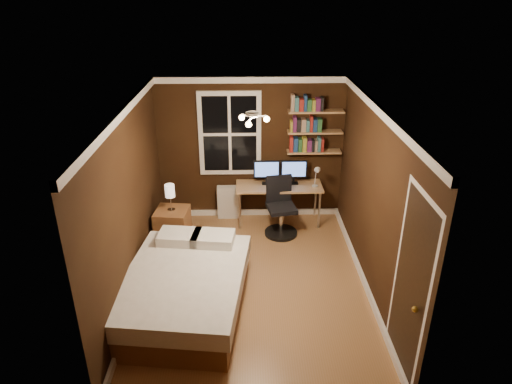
{
  "coord_description": "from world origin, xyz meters",
  "views": [
    {
      "loc": [
        -0.08,
        -5.35,
        3.9
      ],
      "look_at": [
        0.06,
        0.45,
        1.21
      ],
      "focal_mm": 32.0,
      "sensor_mm": 36.0,
      "label": 1
    }
  ],
  "objects_px": {
    "monitor_right": "(294,172)",
    "office_chair": "(281,213)",
    "bed": "(185,290)",
    "monitor_left": "(267,172)",
    "desk_lamp": "(316,176)",
    "bedside_lamp": "(170,198)",
    "radiator": "(229,202)",
    "nightstand": "(173,228)",
    "desk": "(279,189)"
  },
  "relations": [
    {
      "from": "bedside_lamp",
      "to": "bed",
      "type": "bearing_deg",
      "value": -76.54
    },
    {
      "from": "bedside_lamp",
      "to": "monitor_left",
      "type": "distance_m",
      "value": 1.74
    },
    {
      "from": "office_chair",
      "to": "nightstand",
      "type": "bearing_deg",
      "value": -179.6
    },
    {
      "from": "nightstand",
      "to": "desk",
      "type": "distance_m",
      "value": 1.93
    },
    {
      "from": "desk",
      "to": "office_chair",
      "type": "distance_m",
      "value": 0.48
    },
    {
      "from": "bed",
      "to": "radiator",
      "type": "height_order",
      "value": "bed"
    },
    {
      "from": "desk",
      "to": "radiator",
      "type": "bearing_deg",
      "value": 168.03
    },
    {
      "from": "bed",
      "to": "nightstand",
      "type": "height_order",
      "value": "bed"
    },
    {
      "from": "bed",
      "to": "office_chair",
      "type": "relative_size",
      "value": 2.22
    },
    {
      "from": "bed",
      "to": "bedside_lamp",
      "type": "height_order",
      "value": "bedside_lamp"
    },
    {
      "from": "nightstand",
      "to": "desk",
      "type": "bearing_deg",
      "value": 29.27
    },
    {
      "from": "office_chair",
      "to": "monitor_left",
      "type": "bearing_deg",
      "value": 103.88
    },
    {
      "from": "bed",
      "to": "radiator",
      "type": "bearing_deg",
      "value": 86.04
    },
    {
      "from": "desk",
      "to": "monitor_left",
      "type": "xyz_separation_m",
      "value": [
        -0.21,
        0.07,
        0.28
      ]
    },
    {
      "from": "monitor_right",
      "to": "office_chair",
      "type": "distance_m",
      "value": 0.76
    },
    {
      "from": "desk",
      "to": "office_chair",
      "type": "bearing_deg",
      "value": -89.45
    },
    {
      "from": "nightstand",
      "to": "desk_lamp",
      "type": "height_order",
      "value": "desk_lamp"
    },
    {
      "from": "bed",
      "to": "monitor_left",
      "type": "xyz_separation_m",
      "value": [
        1.15,
        2.42,
        0.62
      ]
    },
    {
      "from": "desk_lamp",
      "to": "office_chair",
      "type": "height_order",
      "value": "desk_lamp"
    },
    {
      "from": "nightstand",
      "to": "bedside_lamp",
      "type": "xyz_separation_m",
      "value": [
        0.0,
        0.0,
        0.53
      ]
    },
    {
      "from": "nightstand",
      "to": "monitor_right",
      "type": "relative_size",
      "value": 1.39
    },
    {
      "from": "desk",
      "to": "monitor_right",
      "type": "relative_size",
      "value": 3.28
    },
    {
      "from": "radiator",
      "to": "monitor_right",
      "type": "height_order",
      "value": "monitor_right"
    },
    {
      "from": "bedside_lamp",
      "to": "desk_lamp",
      "type": "xyz_separation_m",
      "value": [
        2.36,
        0.61,
        0.08
      ]
    },
    {
      "from": "monitor_right",
      "to": "bed",
      "type": "bearing_deg",
      "value": -123.67
    },
    {
      "from": "nightstand",
      "to": "bed",
      "type": "bearing_deg",
      "value": -70.38
    },
    {
      "from": "desk",
      "to": "monitor_left",
      "type": "height_order",
      "value": "monitor_left"
    },
    {
      "from": "bed",
      "to": "monitor_left",
      "type": "height_order",
      "value": "monitor_left"
    },
    {
      "from": "nightstand",
      "to": "radiator",
      "type": "relative_size",
      "value": 1.04
    },
    {
      "from": "bedside_lamp",
      "to": "monitor_right",
      "type": "xyz_separation_m",
      "value": [
        2.0,
        0.82,
        0.07
      ]
    },
    {
      "from": "desk",
      "to": "monitor_left",
      "type": "distance_m",
      "value": 0.36
    },
    {
      "from": "radiator",
      "to": "bed",
      "type": "bearing_deg",
      "value": -100.7
    },
    {
      "from": "monitor_left",
      "to": "desk",
      "type": "bearing_deg",
      "value": -19.1
    },
    {
      "from": "radiator",
      "to": "monitor_left",
      "type": "bearing_deg",
      "value": -9.6
    },
    {
      "from": "monitor_right",
      "to": "monitor_left",
      "type": "bearing_deg",
      "value": 180.0
    },
    {
      "from": "office_chair",
      "to": "monitor_right",
      "type": "bearing_deg",
      "value": 51.63
    },
    {
      "from": "desk_lamp",
      "to": "office_chair",
      "type": "relative_size",
      "value": 0.44
    },
    {
      "from": "bedside_lamp",
      "to": "radiator",
      "type": "bearing_deg",
      "value": 47.18
    },
    {
      "from": "bed",
      "to": "desk",
      "type": "distance_m",
      "value": 2.74
    },
    {
      "from": "desk_lamp",
      "to": "nightstand",
      "type": "bearing_deg",
      "value": -165.56
    },
    {
      "from": "monitor_left",
      "to": "office_chair",
      "type": "xyz_separation_m",
      "value": [
        0.22,
        -0.48,
        -0.54
      ]
    },
    {
      "from": "office_chair",
      "to": "bedside_lamp",
      "type": "bearing_deg",
      "value": -179.6
    },
    {
      "from": "desk",
      "to": "desk_lamp",
      "type": "distance_m",
      "value": 0.69
    },
    {
      "from": "bedside_lamp",
      "to": "office_chair",
      "type": "relative_size",
      "value": 0.44
    },
    {
      "from": "monitor_right",
      "to": "desk_lamp",
      "type": "relative_size",
      "value": 1.03
    },
    {
      "from": "radiator",
      "to": "office_chair",
      "type": "height_order",
      "value": "office_chair"
    },
    {
      "from": "bedside_lamp",
      "to": "radiator",
      "type": "height_order",
      "value": "bedside_lamp"
    },
    {
      "from": "bed",
      "to": "office_chair",
      "type": "bearing_deg",
      "value": 61.72
    },
    {
      "from": "nightstand",
      "to": "office_chair",
      "type": "relative_size",
      "value": 0.63
    },
    {
      "from": "desk",
      "to": "monitor_left",
      "type": "relative_size",
      "value": 3.28
    }
  ]
}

